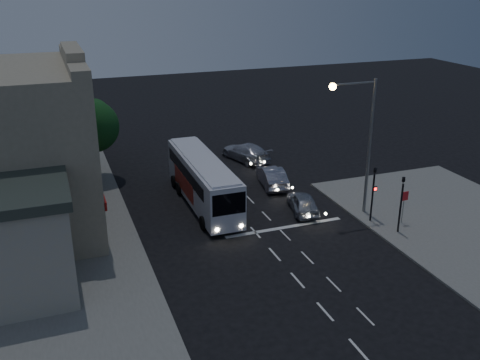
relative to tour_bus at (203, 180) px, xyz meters
name	(u,v)px	position (x,y,z in m)	size (l,w,h in m)	color
ground	(268,247)	(1.78, -7.40, -1.84)	(120.00, 120.00, 0.00)	black
sidewalk_far	(35,224)	(-11.22, 0.60, -1.78)	(12.00, 50.00, 0.12)	slate
road_markings	(266,221)	(3.06, -4.09, -1.83)	(8.00, 30.55, 0.01)	silver
tour_bus	(203,180)	(0.00, 0.00, 0.00)	(2.63, 11.10, 3.40)	silver
car_suv	(303,203)	(5.97, -3.60, -1.16)	(1.60, 3.96, 1.35)	#9BA1AD
car_sedan_a	(272,177)	(5.91, 1.57, -1.09)	(1.58, 4.52, 1.49)	#9C9BA9
car_sedan_b	(246,152)	(6.20, 7.89, -1.08)	(2.11, 5.18, 1.50)	silver
traffic_signal_main	(373,188)	(9.38, -6.62, 0.58)	(0.25, 0.35, 4.10)	black
traffic_signal_side	(402,198)	(10.08, -8.60, 0.58)	(0.18, 0.15, 4.10)	black
regulatory_sign	(404,202)	(11.08, -7.64, -0.24)	(0.45, 0.12, 2.20)	slate
streetlight	(362,132)	(9.12, -5.20, 3.90)	(3.32, 0.44, 9.00)	slate
main_building	(6,150)	(-12.18, 0.60, 3.32)	(10.12, 12.00, 11.00)	#9F927C
low_building_north	(21,128)	(-11.72, 12.60, 1.55)	(9.40, 9.40, 6.50)	#969590
street_tree	(92,124)	(-6.43, 7.62, 2.66)	(4.00, 4.00, 6.20)	black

